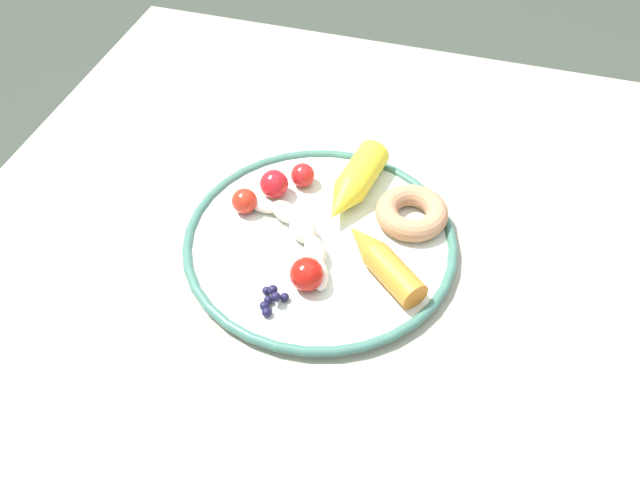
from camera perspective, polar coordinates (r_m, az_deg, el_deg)
The scene contains 11 objects.
dining_table at distance 0.93m, azimuth 3.31°, elevation -3.97°, with size 1.05×0.94×0.77m.
plate at distance 0.85m, azimuth -0.00°, elevation -0.13°, with size 0.34×0.34×0.02m.
banana at distance 0.84m, azimuth -1.88°, elevation 0.61°, with size 0.15×0.13×0.03m.
carrot_orange at distance 0.80m, azimuth 5.22°, elevation -1.76°, with size 0.12×0.11×0.04m.
carrot_yellow at distance 0.89m, azimuth 2.86°, elevation 4.74°, with size 0.07×0.14×0.04m.
donut at distance 0.87m, azimuth 7.74°, elevation 2.29°, with size 0.09×0.09×0.03m, color tan.
blueberry_pile at distance 0.78m, azimuth -4.14°, elevation -5.03°, with size 0.03×0.04×0.02m.
tomato_near at distance 0.89m, azimuth -3.90°, elevation 4.73°, with size 0.04×0.04×0.04m, color red.
tomato_mid at distance 0.87m, azimuth -6.48°, elevation 3.12°, with size 0.03×0.03×0.03m, color red.
tomato_far at distance 0.91m, azimuth -1.46°, elevation 5.49°, with size 0.03×0.03×0.03m, color red.
tomato_extra at distance 0.78m, azimuth -1.13°, elevation -2.90°, with size 0.04×0.04×0.04m, color red.
Camera 1 is at (-0.11, 0.57, 1.40)m, focal length 37.95 mm.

